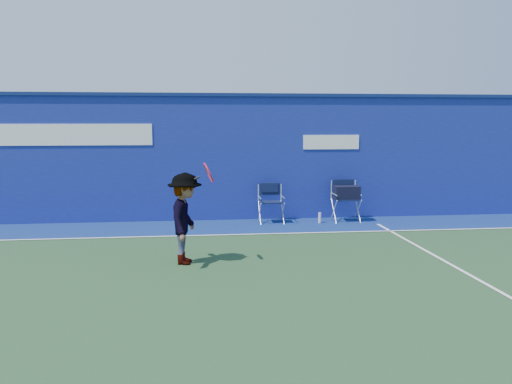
{
  "coord_description": "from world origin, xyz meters",
  "views": [
    {
      "loc": [
        0.21,
        -8.09,
        2.4
      ],
      "look_at": [
        1.45,
        2.6,
        1.0
      ],
      "focal_mm": 38.0,
      "sensor_mm": 36.0,
      "label": 1
    }
  ],
  "objects": [
    {
      "name": "ground",
      "position": [
        0.0,
        0.0,
        0.0
      ],
      "size": [
        80.0,
        80.0,
        0.0
      ],
      "primitive_type": "plane",
      "color": "#244324",
      "rests_on": "ground"
    },
    {
      "name": "water_bottle",
      "position": [
        3.18,
        4.34,
        0.13
      ],
      "size": [
        0.07,
        0.07,
        0.26
      ],
      "primitive_type": "cylinder",
      "color": "silver",
      "rests_on": "ground"
    },
    {
      "name": "stadium_wall",
      "position": [
        -0.0,
        5.2,
        1.55
      ],
      "size": [
        24.0,
        0.5,
        3.08
      ],
      "color": "navy",
      "rests_on": "ground"
    },
    {
      "name": "out_of_bounds_strip",
      "position": [
        0.0,
        4.1,
        0.0
      ],
      "size": [
        24.0,
        1.8,
        0.01
      ],
      "primitive_type": "cube",
      "color": "navy",
      "rests_on": "ground"
    },
    {
      "name": "tennis_player",
      "position": [
        0.06,
        1.0,
        0.78
      ],
      "size": [
        0.87,
        1.08,
        1.73
      ],
      "color": "#EA4738",
      "rests_on": "ground"
    },
    {
      "name": "directors_chair_left",
      "position": [
        2.04,
        4.51,
        0.31
      ],
      "size": [
        0.55,
        0.51,
        0.94
      ],
      "color": "silver",
      "rests_on": "ground"
    },
    {
      "name": "directors_chair_right",
      "position": [
        3.86,
        4.48,
        0.42
      ],
      "size": [
        0.6,
        0.53,
        1.0
      ],
      "color": "silver",
      "rests_on": "ground"
    },
    {
      "name": "court_lines",
      "position": [
        0.0,
        0.6,
        0.01
      ],
      "size": [
        24.0,
        12.0,
        0.01
      ],
      "color": "white",
      "rests_on": "out_of_bounds_strip"
    }
  ]
}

